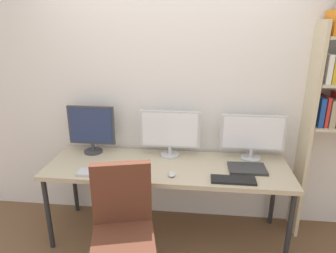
% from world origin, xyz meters
% --- Properties ---
extents(wall_back, '(4.56, 0.10, 2.60)m').
position_xyz_m(wall_back, '(0.00, 1.02, 1.30)').
color(wall_back, silver).
rests_on(wall_back, ground_plane).
extents(desk, '(2.16, 0.68, 0.74)m').
position_xyz_m(desk, '(0.00, 0.60, 0.69)').
color(desk, tan).
rests_on(desk, ground_plane).
extents(office_chair, '(0.53, 0.54, 0.99)m').
position_xyz_m(office_chair, '(-0.25, -0.04, 0.40)').
color(office_chair, '#2D2D33').
rests_on(office_chair, ground_plane).
extents(monitor_left, '(0.45, 0.18, 0.47)m').
position_xyz_m(monitor_left, '(-0.76, 0.81, 0.99)').
color(monitor_left, '#38383D').
rests_on(monitor_left, desk).
extents(monitor_center, '(0.56, 0.18, 0.44)m').
position_xyz_m(monitor_center, '(0.00, 0.81, 0.98)').
color(monitor_center, silver).
rests_on(monitor_center, desk).
extents(monitor_right, '(0.58, 0.18, 0.43)m').
position_xyz_m(monitor_right, '(0.76, 0.81, 0.98)').
color(monitor_right, silver).
rests_on(monitor_right, desk).
extents(keyboard_left, '(0.35, 0.13, 0.02)m').
position_xyz_m(keyboard_left, '(-0.56, 0.37, 0.75)').
color(keyboard_left, silver).
rests_on(keyboard_left, desk).
extents(keyboard_right, '(0.36, 0.13, 0.02)m').
position_xyz_m(keyboard_right, '(0.56, 0.37, 0.75)').
color(keyboard_right, black).
rests_on(keyboard_right, desk).
extents(computer_mouse, '(0.06, 0.10, 0.03)m').
position_xyz_m(computer_mouse, '(0.06, 0.40, 0.76)').
color(computer_mouse, silver).
rests_on(computer_mouse, desk).
extents(laptop_closed, '(0.33, 0.23, 0.02)m').
position_xyz_m(laptop_closed, '(0.70, 0.58, 0.75)').
color(laptop_closed, '#2D2D2D').
rests_on(laptop_closed, desk).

